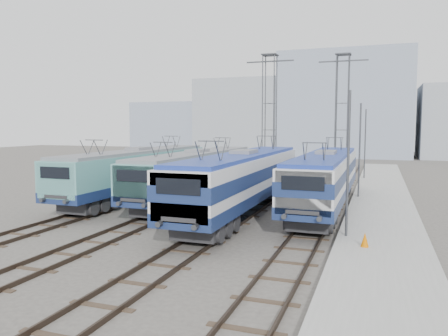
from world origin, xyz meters
TOP-DOWN VIEW (x-y plane):
  - ground at (0.00, 0.00)m, footprint 160.00×160.00m
  - platform at (10.20, 8.00)m, footprint 4.00×70.00m
  - locomotive_far_left at (-6.75, 9.24)m, footprint 2.81×17.76m
  - locomotive_center_left at (-2.25, 9.64)m, footprint 2.75×17.34m
  - locomotive_center_right at (2.25, 6.31)m, footprint 2.90×18.35m
  - locomotive_far_right at (6.75, 9.46)m, footprint 2.81×17.76m
  - catenary_tower_west at (0.00, 22.00)m, footprint 4.50×1.20m
  - catenary_tower_east at (6.50, 24.00)m, footprint 4.50×1.20m
  - mast_front at (8.60, 2.00)m, footprint 0.12×0.12m
  - mast_mid at (8.60, 14.00)m, footprint 0.12×0.12m
  - mast_rear at (8.60, 26.00)m, footprint 0.12×0.12m
  - safety_cone at (9.48, 0.35)m, footprint 0.33×0.33m
  - building_west at (-14.00, 62.00)m, footprint 18.00×12.00m
  - building_center at (4.00, 62.00)m, footprint 22.00×14.00m
  - building_far_west at (-30.00, 62.00)m, footprint 14.00×10.00m

SIDE VIEW (x-z plane):
  - ground at x=0.00m, z-range 0.00..0.00m
  - platform at x=10.20m, z-range 0.00..0.30m
  - safety_cone at x=9.48m, z-range 0.30..0.91m
  - locomotive_center_left at x=-2.25m, z-range 0.54..3.80m
  - locomotive_far_left at x=-6.75m, z-range 0.54..3.89m
  - locomotive_far_right at x=6.75m, z-range 0.60..3.94m
  - locomotive_center_right at x=2.25m, z-range 0.61..4.06m
  - mast_front at x=8.60m, z-range 0.00..7.00m
  - mast_mid at x=8.60m, z-range 0.00..7.00m
  - mast_rear at x=8.60m, z-range 0.00..7.00m
  - building_far_west at x=-30.00m, z-range 0.00..10.00m
  - catenary_tower_west at x=0.00m, z-range 0.64..12.64m
  - catenary_tower_east at x=6.50m, z-range 0.64..12.64m
  - building_west at x=-14.00m, z-range 0.00..14.00m
  - building_center at x=4.00m, z-range 0.00..18.00m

